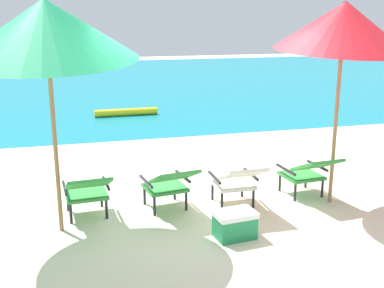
# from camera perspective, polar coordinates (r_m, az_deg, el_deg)

# --- Properties ---
(ground_plane) EXTENTS (40.00, 40.00, 0.00)m
(ground_plane) POSITION_cam_1_polar(r_m,az_deg,el_deg) (10.24, -5.13, 0.93)
(ground_plane) COLOR beige
(ocean_band) EXTENTS (40.00, 18.00, 0.01)m
(ocean_band) POSITION_cam_1_polar(r_m,az_deg,el_deg) (18.78, -9.83, 7.25)
(ocean_band) COLOR teal
(ocean_band) RESTS_ON ground_plane
(swim_buoy) EXTENTS (1.60, 0.18, 0.18)m
(swim_buoy) POSITION_cam_1_polar(r_m,az_deg,el_deg) (12.38, -7.85, 3.79)
(swim_buoy) COLOR yellow
(swim_buoy) RESTS_ON ocean_band
(lounge_chair_far_left) EXTENTS (0.59, 0.91, 0.68)m
(lounge_chair_far_left) POSITION_cam_1_polar(r_m,az_deg,el_deg) (6.09, -12.37, -5.34)
(lounge_chair_far_left) COLOR #338E3D
(lounge_chair_far_left) RESTS_ON ground_plane
(lounge_chair_near_left) EXTENTS (0.65, 0.94, 0.68)m
(lounge_chair_near_left) POSITION_cam_1_polar(r_m,az_deg,el_deg) (6.20, -2.72, -4.63)
(lounge_chair_near_left) COLOR #338E3D
(lounge_chair_near_left) RESTS_ON ground_plane
(lounge_chair_near_right) EXTENTS (0.55, 0.88, 0.68)m
(lounge_chair_near_right) POSITION_cam_1_polar(r_m,az_deg,el_deg) (6.33, 5.42, -4.26)
(lounge_chair_near_right) COLOR silver
(lounge_chair_near_right) RESTS_ON ground_plane
(lounge_chair_far_right) EXTENTS (0.60, 0.91, 0.68)m
(lounge_chair_far_right) POSITION_cam_1_polar(r_m,az_deg,el_deg) (6.84, 13.73, -3.14)
(lounge_chair_far_right) COLOR #338E3D
(lounge_chair_far_right) RESTS_ON ground_plane
(beach_umbrella_left) EXTENTS (2.43, 2.46, 2.76)m
(beach_umbrella_left) POSITION_cam_1_polar(r_m,az_deg,el_deg) (5.51, -16.97, 12.93)
(beach_umbrella_left) COLOR olive
(beach_umbrella_left) RESTS_ON ground_plane
(beach_umbrella_right) EXTENTS (2.04, 2.07, 2.72)m
(beach_umbrella_right) POSITION_cam_1_polar(r_m,az_deg,el_deg) (6.46, 17.59, 13.20)
(beach_umbrella_right) COLOR olive
(beach_umbrella_right) RESTS_ON ground_plane
(cooler_box) EXTENTS (0.50, 0.37, 0.32)m
(cooler_box) POSITION_cam_1_polar(r_m,az_deg,el_deg) (5.62, 5.12, -9.51)
(cooler_box) COLOR #1E844C
(cooler_box) RESTS_ON ground_plane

